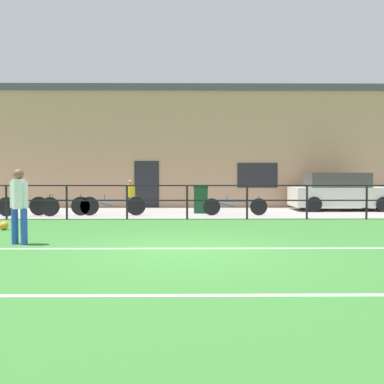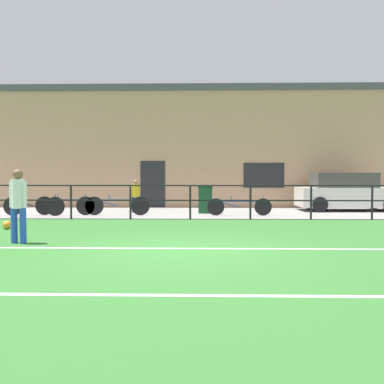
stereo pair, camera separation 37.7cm
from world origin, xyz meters
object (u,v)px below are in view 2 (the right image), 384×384
Objects in this scene: bicycle_parked_1 at (239,206)px; bicycle_parked_0 at (117,205)px; spectator_child at (136,194)px; trash_bin_0 at (205,199)px; bicycle_parked_3 at (65,205)px; bicycle_parked_2 at (34,206)px; parked_car_red at (347,193)px; soccer_ball_match at (7,225)px; player_striker at (18,201)px.

bicycle_parked_0 is at bearing 180.00° from bicycle_parked_1.
spectator_child reaches higher than trash_bin_0.
bicycle_parked_2 is at bearing -162.69° from bicycle_parked_3.
parked_car_red is (8.51, 1.06, 0.01)m from spectator_child.
parked_car_red is 1.71× the size of bicycle_parked_0.
parked_car_red reaches higher than bicycle_parked_3.
parked_car_red reaches higher than bicycle_parked_2.
soccer_ball_match is 0.22× the size of trash_bin_0.
player_striker reaches higher than trash_bin_0.
bicycle_parked_2 reaches higher than bicycle_parked_1.
bicycle_parked_3 is 2.10× the size of trash_bin_0.
soccer_ball_match is 3.69m from bicycle_parked_2.
bicycle_parked_3 is at bearing 17.31° from bicycle_parked_2.
bicycle_parked_3 is (-6.32, 0.00, 0.03)m from bicycle_parked_1.
bicycle_parked_0 is (0.88, 6.37, -0.54)m from player_striker.
parked_car_red is at bearing 11.80° from bicycle_parked_3.
trash_bin_0 reaches higher than bicycle_parked_2.
bicycle_parked_3 is (-1.91, -0.00, 0.00)m from bicycle_parked_0.
bicycle_parked_0 is at bearing -165.79° from parked_car_red.
bicycle_parked_3 is (0.34, 3.94, 0.26)m from soccer_ball_match.
trash_bin_0 reaches higher than soccer_ball_match.
bicycle_parked_2 is (-0.67, 3.62, 0.26)m from soccer_ball_match.
trash_bin_0 is (6.12, 1.28, 0.17)m from bicycle_parked_2.
spectator_child reaches higher than bicycle_parked_3.
player_striker reaches higher than soccer_ball_match.
player_striker is at bearing -60.68° from soccer_ball_match.
spectator_child is 0.58× the size of bicycle_parked_3.
player_striker is 1.55× the size of trash_bin_0.
bicycle_parked_0 is 1.02× the size of bicycle_parked_1.
bicycle_parked_1 is (4.42, -0.00, -0.03)m from bicycle_parked_0.
bicycle_parked_2 is (-11.92, -2.59, -0.38)m from parked_car_red.
player_striker is at bearing 61.97° from spectator_child.
player_striker is at bearing -71.36° from bicycle_parked_2.
bicycle_parked_0 is (-0.48, -1.21, -0.37)m from spectator_child.
soccer_ball_match is 7.34m from trash_bin_0.
spectator_child reaches higher than bicycle_parked_0.
bicycle_parked_3 is at bearing 85.06° from soccer_ball_match.
bicycle_parked_3 is (1.02, 0.32, -0.00)m from bicycle_parked_2.
spectator_child reaches higher than bicycle_parked_2.
bicycle_parked_0 is 2.27× the size of trash_bin_0.
spectator_child is at bearing -172.87° from parked_car_red.
soccer_ball_match is at bearing 44.21° from spectator_child.
parked_car_red is 11.14m from bicycle_parked_3.
soccer_ball_match is 0.10× the size of bicycle_parked_0.
bicycle_parked_2 is at bearing -173.82° from bicycle_parked_0.
spectator_child reaches higher than soccer_ball_match.
bicycle_parked_0 is at bearing -79.13° from player_striker.
parked_car_red is at bearing 26.44° from bicycle_parked_1.
player_striker is 1.27× the size of spectator_child.
player_striker is 6.48m from bicycle_parked_3.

